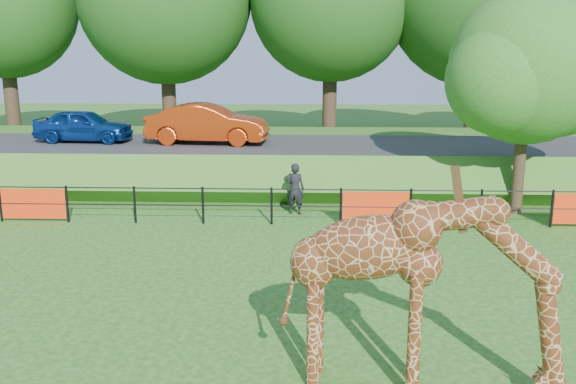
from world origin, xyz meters
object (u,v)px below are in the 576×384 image
at_px(car_blue, 84,125).
at_px(visitor, 295,189).
at_px(tree_east, 530,73).
at_px(giraffe, 425,294).
at_px(car_red, 207,124).

distance_m(car_blue, visitor, 9.79).
distance_m(car_blue, tree_east, 16.08).
bearing_deg(visitor, car_blue, -18.95).
bearing_deg(tree_east, giraffe, -114.09).
relative_size(car_red, visitor, 2.86).
xyz_separation_m(giraffe, car_red, (-5.65, 15.06, 0.62)).
bearing_deg(visitor, car_red, -41.96).
distance_m(giraffe, visitor, 10.47).
height_order(giraffe, car_red, giraffe).
height_order(car_blue, tree_east, tree_east).
relative_size(car_blue, car_red, 0.81).
xyz_separation_m(car_blue, visitor, (8.27, -5.09, -1.26)).
xyz_separation_m(car_red, visitor, (3.45, -4.85, -1.37)).
bearing_deg(car_blue, tree_east, -103.79).
relative_size(giraffe, visitor, 2.73).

